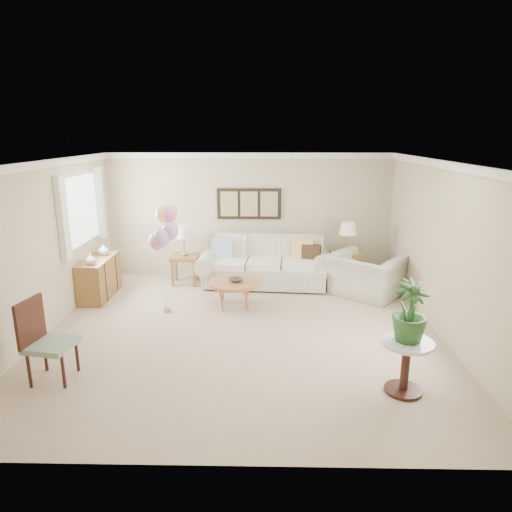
# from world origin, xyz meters

# --- Properties ---
(ground_plane) EXTENTS (6.00, 6.00, 0.00)m
(ground_plane) POSITION_xyz_m (0.00, 0.00, 0.00)
(ground_plane) COLOR tan
(room_shell) EXTENTS (6.04, 6.04, 2.60)m
(room_shell) POSITION_xyz_m (-0.11, 0.09, 1.63)
(room_shell) COLOR #BEB598
(room_shell) RESTS_ON ground
(wall_art_triptych) EXTENTS (1.35, 0.06, 0.65)m
(wall_art_triptych) POSITION_xyz_m (0.00, 2.96, 1.55)
(wall_art_triptych) COLOR black
(wall_art_triptych) RESTS_ON ground
(sofa) EXTENTS (2.73, 1.17, 0.98)m
(sofa) POSITION_xyz_m (0.34, 2.28, 0.39)
(sofa) COLOR beige
(sofa) RESTS_ON ground
(end_table_left) EXTENTS (0.54, 0.50, 0.59)m
(end_table_left) POSITION_xyz_m (-1.29, 2.31, 0.50)
(end_table_left) COLOR olive
(end_table_left) RESTS_ON ground
(end_table_right) EXTENTS (0.61, 0.56, 0.67)m
(end_table_right) POSITION_xyz_m (1.99, 2.35, 0.56)
(end_table_right) COLOR olive
(end_table_right) RESTS_ON ground
(lamp_left) EXTENTS (0.35, 0.35, 0.62)m
(lamp_left) POSITION_xyz_m (-1.29, 2.31, 1.07)
(lamp_left) COLOR gray
(lamp_left) RESTS_ON end_table_left
(lamp_right) EXTENTS (0.35, 0.35, 0.62)m
(lamp_right) POSITION_xyz_m (1.99, 2.35, 1.14)
(lamp_right) COLOR gray
(lamp_right) RESTS_ON end_table_right
(coffee_table) EXTENTS (0.92, 0.92, 0.46)m
(coffee_table) POSITION_xyz_m (-0.19, 1.05, 0.43)
(coffee_table) COLOR #AB6C32
(coffee_table) RESTS_ON ground
(decor_bowl) EXTENTS (0.33, 0.33, 0.06)m
(decor_bowl) POSITION_xyz_m (-0.17, 1.03, 0.49)
(decor_bowl) COLOR #312B27
(decor_bowl) RESTS_ON coffee_table
(armchair) EXTENTS (1.63, 1.61, 0.80)m
(armchair) POSITION_xyz_m (2.23, 1.66, 0.40)
(armchair) COLOR beige
(armchair) RESTS_ON ground
(side_table) EXTENTS (0.61, 0.61, 0.66)m
(side_table) POSITION_xyz_m (2.00, -1.70, 0.50)
(side_table) COLOR silver
(side_table) RESTS_ON ground
(potted_plant) EXTENTS (0.53, 0.53, 0.72)m
(potted_plant) POSITION_xyz_m (2.00, -1.68, 1.02)
(potted_plant) COLOR #284B24
(potted_plant) RESTS_ON side_table
(accent_chair) EXTENTS (0.60, 0.60, 1.06)m
(accent_chair) POSITION_xyz_m (-2.36, -1.49, 0.55)
(accent_chair) COLOR gray
(accent_chair) RESTS_ON ground
(credenza) EXTENTS (0.46, 1.20, 0.74)m
(credenza) POSITION_xyz_m (-2.76, 1.50, 0.37)
(credenza) COLOR olive
(credenza) RESTS_ON ground
(vase_white) EXTENTS (0.20, 0.20, 0.19)m
(vase_white) POSITION_xyz_m (-2.74, 1.12, 0.84)
(vase_white) COLOR silver
(vase_white) RESTS_ON credenza
(vase_sage) EXTENTS (0.26, 0.26, 0.21)m
(vase_sage) POSITION_xyz_m (-2.74, 1.78, 0.84)
(vase_sage) COLOR beige
(vase_sage) RESTS_ON credenza
(balloon_cluster) EXTENTS (0.48, 0.51, 1.86)m
(balloon_cluster) POSITION_xyz_m (-1.32, 0.76, 1.48)
(balloon_cluster) COLOR gray
(balloon_cluster) RESTS_ON ground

